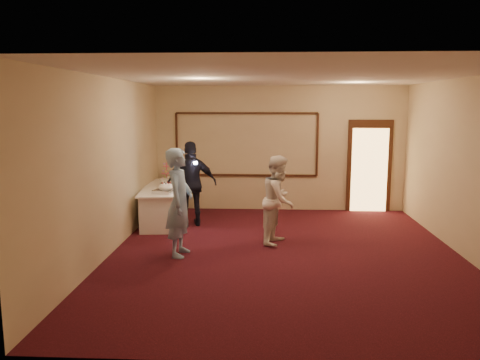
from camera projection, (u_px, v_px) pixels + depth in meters
name	position (u px, v px, depth m)	size (l,w,h in m)	color
floor	(285.00, 254.00, 8.07)	(7.00, 7.00, 0.00)	black
room_walls	(287.00, 136.00, 7.75)	(6.04, 7.04, 3.02)	beige
wall_molding	(246.00, 144.00, 11.28)	(3.45, 0.04, 1.55)	#301C0E
doorway	(369.00, 167.00, 11.20)	(1.05, 0.07, 2.20)	#301C0E
buffet_table	(165.00, 204.00, 10.31)	(1.16, 2.45, 0.77)	white
pavlova_tray	(166.00, 188.00, 9.54)	(0.52, 0.62, 0.20)	silver
cupcake_stand	(167.00, 174.00, 11.05)	(0.32, 0.32, 0.47)	#EE5986
plate_stack_a	(164.00, 182.00, 10.32)	(0.19, 0.19, 0.16)	white
plate_stack_b	(171.00, 181.00, 10.54)	(0.20, 0.20, 0.17)	white
tart	(169.00, 188.00, 9.95)	(0.28, 0.28, 0.06)	white
man	(179.00, 202.00, 7.87)	(0.67, 0.44, 1.83)	#8FBAEF
woman	(279.00, 200.00, 8.59)	(0.80, 0.62, 1.64)	white
guest	(192.00, 184.00, 9.86)	(1.05, 0.44, 1.79)	black
camera_flash	(195.00, 163.00, 9.59)	(0.07, 0.04, 0.05)	white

